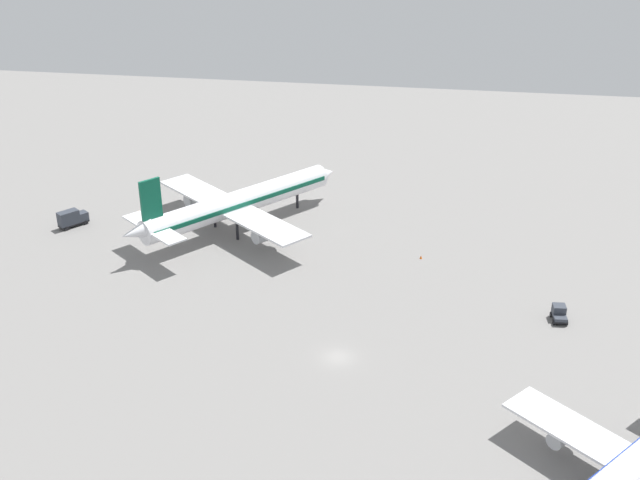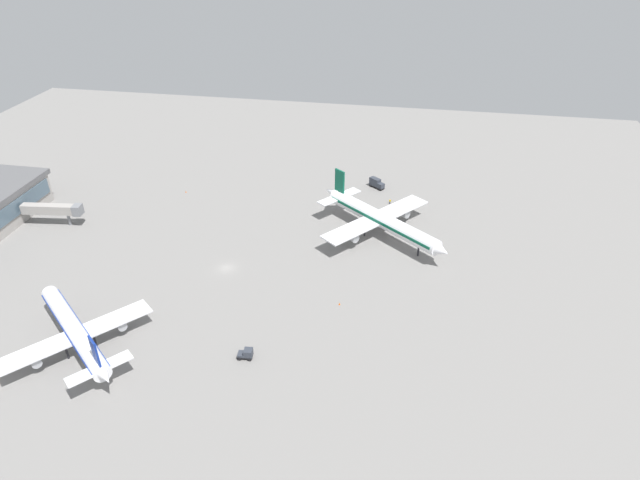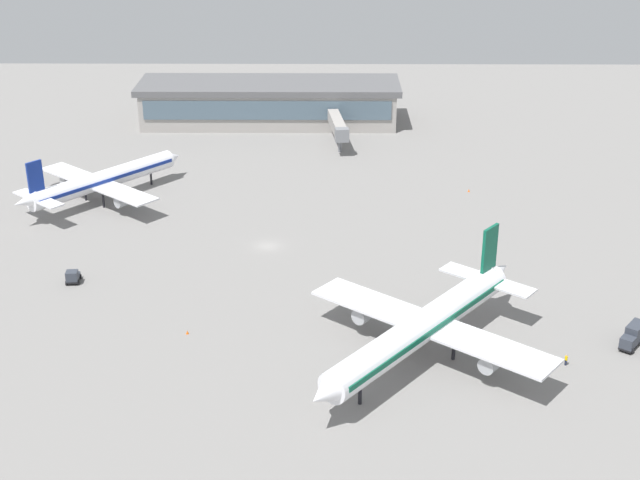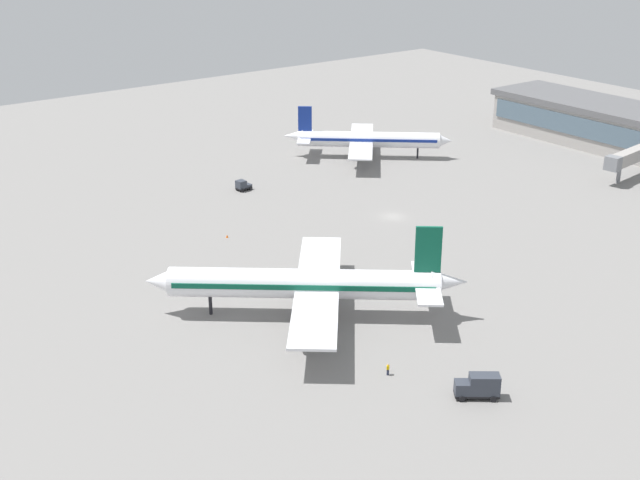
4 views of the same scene
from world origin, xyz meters
The scene contains 9 objects.
ground centered at (0.00, 0.00, 0.00)m, with size 288.00×288.00×0.00m, color gray.
airplane_at_gate centered at (34.91, -22.23, 4.50)m, with size 30.31×33.44×12.39m.
airplane_taxiing centered at (-24.45, 38.83, 5.34)m, with size 35.19×40.17×14.68m.
catering_truck centered at (-55.67, 35.00, 1.70)m, with size 4.92×5.60×3.30m.
baggage_tug centered at (31.69, 15.15, 1.16)m, with size 2.44×3.34×2.30m.
ground_crew_worker centered at (-44.64, 40.45, 0.85)m, with size 0.45×0.57×1.67m.
jet_bridge centered at (-13.35, -58.06, 5.13)m, with size 5.02×18.35×6.74m.
safety_cone_near_gate centered at (-40.63, -27.85, 0.30)m, with size 0.44×0.44×0.60m, color #EA590C.
safety_cone_mid_apron centered at (10.16, 32.09, 0.30)m, with size 0.44×0.44×0.60m, color #EA590C.
Camera 2 is at (114.54, 46.09, 83.47)m, focal length 30.80 mm.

